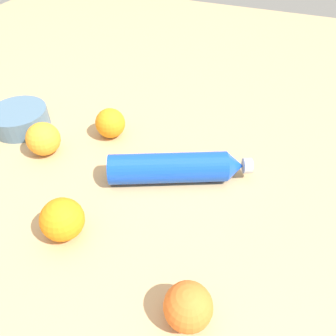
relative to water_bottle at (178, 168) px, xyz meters
name	(u,v)px	position (x,y,z in m)	size (l,w,h in m)	color
ground_plane	(165,165)	(0.04, -0.03, -0.03)	(2.40, 2.40, 0.00)	tan
water_bottle	(178,168)	(0.00, 0.00, 0.00)	(0.31, 0.18, 0.07)	blue
orange_0	(62,219)	(0.15, 0.22, 0.01)	(0.08, 0.08, 0.08)	orange
orange_1	(43,139)	(0.33, 0.03, 0.01)	(0.08, 0.08, 0.08)	orange
orange_2	(110,123)	(0.22, -0.09, 0.00)	(0.08, 0.08, 0.08)	orange
orange_3	(188,307)	(-0.12, 0.29, 0.00)	(0.08, 0.08, 0.08)	orange
ceramic_bowl	(20,118)	(0.46, -0.03, -0.01)	(0.15, 0.15, 0.05)	slate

